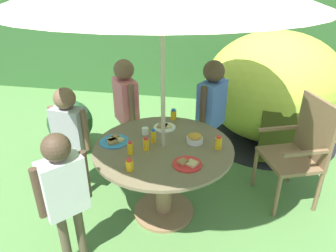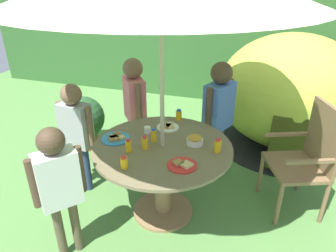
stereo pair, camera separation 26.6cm
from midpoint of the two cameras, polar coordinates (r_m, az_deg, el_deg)
The scene contains 21 objects.
ground_plane at distance 3.13m, azimuth 1.62°, elevation -15.73°, with size 10.00×10.00×0.02m, color #548442.
hedge_backdrop at distance 5.74m, azimuth 11.29°, elevation 15.98°, with size 9.00×0.70×2.16m, color #33602D.
garden_table at distance 2.79m, azimuth 1.76°, elevation -7.49°, with size 1.22×1.22×0.74m.
wooden_chair at distance 3.17m, azimuth 26.79°, elevation -4.86°, with size 0.62×0.65×1.07m.
dome_tent at distance 4.32m, azimuth 23.25°, elevation 5.85°, with size 1.99×1.99×1.45m.
potted_plant at distance 4.08m, azimuth -13.67°, elevation 1.05°, with size 0.55×0.55×0.70m.
child_in_blue_shirt at distance 3.29m, azimuth 11.73°, elevation 3.53°, with size 0.31×0.41×1.31m.
child_in_pink_shirt at distance 3.46m, azimuth -4.06°, elevation 4.91°, with size 0.35×0.38×1.29m.
child_in_grey_shirt at distance 3.11m, azimuth -14.43°, elevation 0.04°, with size 0.40×0.20×1.18m.
child_in_white_shirt at distance 2.38m, azimuth -16.71°, elevation -9.51°, with size 0.32×0.34×1.16m.
snack_bowl at distance 2.72m, azimuth 7.81°, elevation -2.68°, with size 0.15×0.15×0.08m.
plate_near_left at distance 2.43m, azimuth 5.85°, elevation -7.27°, with size 0.23×0.23×0.03m.
plate_far_right at distance 2.98m, azimuth 2.51°, elevation -0.21°, with size 0.22×0.22×0.03m.
plate_front_edge at distance 2.80m, azimuth -7.02°, elevation -2.30°, with size 0.26×0.26×0.03m.
juice_bottle_near_right at distance 2.72m, azimuth 0.11°, elevation -1.83°, with size 0.05×0.05×0.13m.
juice_bottle_far_left at distance 2.63m, azimuth 12.08°, elevation -3.65°, with size 0.06×0.06×0.12m.
juice_bottle_center_front at distance 3.14m, azimuth 4.44°, elevation 2.01°, with size 0.06×0.06×0.11m.
juice_bottle_center_back at distance 2.58m, azimuth -4.45°, elevation -3.79°, with size 0.05×0.05×0.12m.
juice_bottle_mid_left at distance 2.62m, azimuth -1.45°, elevation -3.22°, with size 0.05×0.05×0.12m.
juice_bottle_mid_right at distance 2.38m, azimuth -5.00°, elevation -6.83°, with size 0.06×0.06×0.10m.
cup_near at distance 2.88m, azimuth -1.21°, elevation -0.79°, with size 0.06×0.06×0.06m, color white.
Camera 2 is at (0.73, -2.20, 2.10)m, focal length 32.85 mm.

